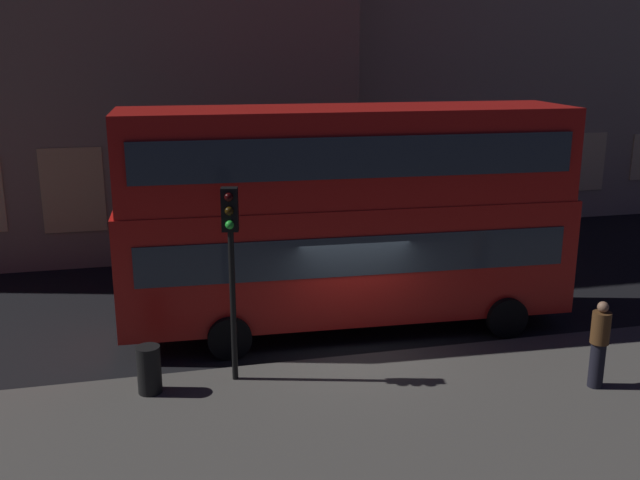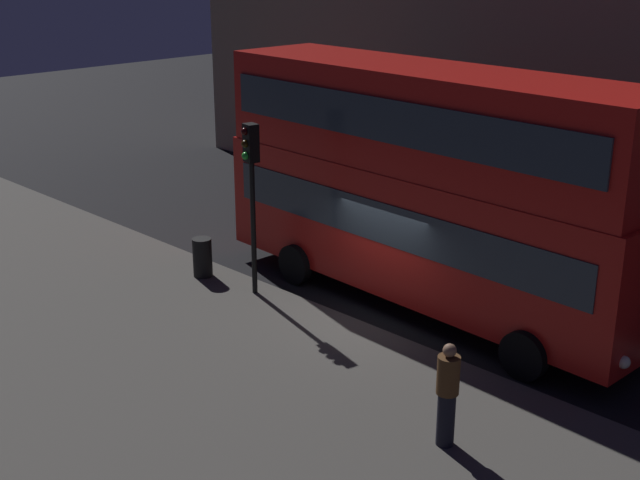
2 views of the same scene
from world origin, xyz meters
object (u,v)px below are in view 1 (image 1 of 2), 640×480
object	(u,v)px
pedestrian	(599,343)
traffic_light_near_kerb	(231,244)
double_decker_bus	(347,209)
litter_bin	(149,370)

from	to	relation	value
pedestrian	traffic_light_near_kerb	bearing A→B (deg)	-58.29
traffic_light_near_kerb	double_decker_bus	bearing A→B (deg)	50.17
litter_bin	double_decker_bus	bearing A→B (deg)	29.11
double_decker_bus	traffic_light_near_kerb	bearing A→B (deg)	-138.34
traffic_light_near_kerb	litter_bin	distance (m)	2.93
litter_bin	traffic_light_near_kerb	bearing A→B (deg)	5.99
pedestrian	litter_bin	distance (m)	8.86
double_decker_bus	pedestrian	bearing A→B (deg)	-45.82
double_decker_bus	litter_bin	bearing A→B (deg)	-148.25
pedestrian	litter_bin	bearing A→B (deg)	-54.16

